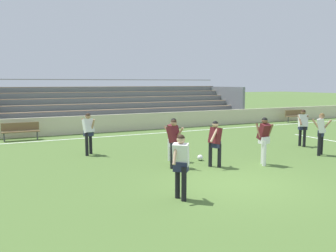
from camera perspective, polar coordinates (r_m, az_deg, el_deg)
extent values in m
plane|color=#4C6B30|center=(10.53, 11.28, -9.09)|extent=(160.00, 160.00, 0.00)
cube|color=white|center=(19.49, -7.21, -1.54)|extent=(44.00, 0.12, 0.01)
cube|color=white|center=(19.57, 24.76, -2.10)|extent=(0.12, 4.40, 0.01)
cube|color=beige|center=(21.01, -8.72, 0.48)|extent=(48.00, 0.16, 1.03)
cube|color=#897051|center=(22.54, -5.37, 0.60)|extent=(17.28, 0.36, 0.08)
cube|color=slate|center=(22.38, -5.19, 0.08)|extent=(17.28, 0.04, 0.37)
cube|color=#897051|center=(23.17, -6.01, 1.69)|extent=(17.28, 0.36, 0.08)
cube|color=slate|center=(23.00, -5.83, 1.19)|extent=(17.28, 0.04, 0.37)
cube|color=#897051|center=(23.82, -6.61, 2.72)|extent=(17.28, 0.36, 0.08)
cube|color=slate|center=(23.64, -6.44, 2.24)|extent=(17.28, 0.04, 0.37)
cube|color=#897051|center=(24.47, -7.18, 3.70)|extent=(17.28, 0.36, 0.08)
cube|color=slate|center=(24.29, -7.03, 3.24)|extent=(17.28, 0.04, 0.37)
cube|color=#897051|center=(25.13, -7.73, 4.63)|extent=(17.28, 0.36, 0.08)
cube|color=slate|center=(24.95, -7.58, 4.19)|extent=(17.28, 0.04, 0.37)
cube|color=#897051|center=(25.80, -8.25, 5.50)|extent=(17.28, 0.36, 0.08)
cube|color=slate|center=(25.62, -8.10, 5.08)|extent=(17.28, 0.04, 0.37)
cube|color=#897051|center=(26.48, -8.74, 6.34)|extent=(17.28, 0.36, 0.08)
cube|color=slate|center=(26.29, -8.60, 5.93)|extent=(17.28, 0.04, 0.37)
cube|color=slate|center=(28.40, 9.39, 3.75)|extent=(0.20, 4.67, 2.59)
cylinder|color=slate|center=(26.72, -8.92, 7.52)|extent=(17.28, 0.06, 0.06)
cube|color=brown|center=(19.11, -22.99, -0.86)|extent=(1.80, 0.40, 0.06)
cube|color=brown|center=(19.26, -23.05, -0.06)|extent=(1.80, 0.05, 0.40)
cylinder|color=#47474C|center=(19.12, -25.29, -1.66)|extent=(0.07, 0.07, 0.45)
cylinder|color=#47474C|center=(19.19, -20.63, -1.40)|extent=(0.07, 0.07, 0.45)
cube|color=brown|center=(27.52, 20.27, 1.53)|extent=(1.80, 0.40, 0.06)
cube|color=brown|center=(27.62, 20.03, 2.08)|extent=(1.80, 0.05, 0.40)
cylinder|color=#47474C|center=(26.98, 19.10, 1.00)|extent=(0.07, 0.07, 0.45)
cylinder|color=#47474C|center=(28.10, 21.36, 1.13)|extent=(0.07, 0.07, 0.45)
cylinder|color=black|center=(11.86, 0.67, -4.92)|extent=(0.13, 0.13, 0.88)
cylinder|color=black|center=(12.18, 1.19, -4.59)|extent=(0.13, 0.13, 0.88)
cube|color=white|center=(11.94, 0.94, -2.77)|extent=(0.41, 0.33, 0.24)
cube|color=#56191E|center=(11.89, 0.94, -1.35)|extent=(0.48, 0.48, 0.60)
cylinder|color=#A87A5B|center=(11.98, 0.01, -1.11)|extent=(0.20, 0.38, 0.46)
cylinder|color=#A87A5B|center=(11.81, 1.88, -1.23)|extent=(0.20, 0.38, 0.46)
sphere|color=#A87A5B|center=(11.84, 0.94, 0.49)|extent=(0.21, 0.21, 0.21)
sphere|color=black|center=(11.84, 0.94, 0.59)|extent=(0.20, 0.20, 0.20)
cylinder|color=white|center=(13.05, 0.26, -3.94)|extent=(0.13, 0.13, 0.82)
cylinder|color=white|center=(13.04, 1.59, -3.95)|extent=(0.13, 0.13, 0.82)
cube|color=white|center=(12.98, 0.93, -2.25)|extent=(0.23, 0.36, 0.24)
cube|color=#56191E|center=(12.93, 0.93, -0.93)|extent=(0.39, 0.39, 0.60)
cylinder|color=brown|center=(13.13, 0.92, -0.65)|extent=(0.33, 0.08, 0.49)
cylinder|color=brown|center=(12.73, 0.94, -0.89)|extent=(0.33, 0.08, 0.49)
sphere|color=brown|center=(12.88, 0.93, 0.76)|extent=(0.21, 0.21, 0.21)
sphere|color=black|center=(12.88, 0.93, 0.86)|extent=(0.20, 0.20, 0.20)
cylinder|color=black|center=(8.91, 1.58, -9.06)|extent=(0.13, 0.13, 0.86)
cylinder|color=black|center=(8.69, 2.63, -9.47)|extent=(0.13, 0.13, 0.86)
cube|color=#232847|center=(8.69, 2.11, -6.66)|extent=(0.42, 0.40, 0.24)
cube|color=white|center=(8.63, 2.12, -4.72)|extent=(0.49, 0.48, 0.59)
cylinder|color=#D6A884|center=(8.76, 3.05, -4.29)|extent=(0.26, 0.28, 0.50)
cylinder|color=#D6A884|center=(8.49, 1.16, -4.66)|extent=(0.26, 0.28, 0.50)
sphere|color=#D6A884|center=(8.56, 2.13, -2.20)|extent=(0.21, 0.21, 0.21)
sphere|color=black|center=(8.55, 2.13, -2.06)|extent=(0.20, 0.20, 0.20)
cylinder|color=black|center=(14.30, -13.17, -2.97)|extent=(0.13, 0.13, 0.91)
cylinder|color=black|center=(14.63, -12.57, -2.73)|extent=(0.13, 0.13, 0.91)
cube|color=#232847|center=(14.40, -12.91, -1.14)|extent=(0.40, 0.30, 0.24)
cube|color=white|center=(14.36, -12.95, 0.05)|extent=(0.46, 0.46, 0.60)
cylinder|color=#A87A5B|center=(14.48, -13.66, 0.23)|extent=(0.14, 0.31, 0.50)
cylinder|color=#A87A5B|center=(14.24, -12.23, 0.16)|extent=(0.14, 0.31, 0.50)
sphere|color=#A87A5B|center=(14.32, -12.99, 1.58)|extent=(0.21, 0.21, 0.21)
sphere|color=black|center=(14.32, -12.99, 1.66)|extent=(0.20, 0.20, 0.20)
cylinder|color=black|center=(12.19, 8.42, -4.80)|extent=(0.13, 0.13, 0.83)
cylinder|color=black|center=(12.24, 6.95, -4.72)|extent=(0.13, 0.13, 0.83)
cube|color=#232847|center=(12.14, 7.71, -2.95)|extent=(0.31, 0.41, 0.24)
cube|color=#56191E|center=(12.09, 7.74, -1.55)|extent=(0.43, 0.46, 0.59)
cylinder|color=#D6A884|center=(11.89, 7.56, -1.51)|extent=(0.38, 0.17, 0.46)
cylinder|color=#D6A884|center=(12.29, 7.92, -1.24)|extent=(0.38, 0.17, 0.46)
sphere|color=#D6A884|center=(12.04, 7.77, 0.26)|extent=(0.21, 0.21, 0.21)
sphere|color=black|center=(12.04, 7.77, 0.36)|extent=(0.20, 0.20, 0.20)
cylinder|color=white|center=(13.00, 15.29, -4.02)|extent=(0.13, 0.13, 0.92)
cylinder|color=white|center=(12.70, 15.51, -4.29)|extent=(0.13, 0.13, 0.92)
cube|color=white|center=(12.77, 15.46, -2.22)|extent=(0.37, 0.24, 0.24)
cube|color=#56191E|center=(12.73, 15.51, -0.89)|extent=(0.40, 0.41, 0.60)
cylinder|color=brown|center=(12.76, 16.42, -0.73)|extent=(0.09, 0.28, 0.51)
cylinder|color=brown|center=(12.69, 14.61, -0.71)|extent=(0.09, 0.28, 0.51)
sphere|color=brown|center=(12.68, 15.57, 0.83)|extent=(0.21, 0.21, 0.21)
sphere|color=black|center=(12.68, 15.57, 0.93)|extent=(0.20, 0.20, 0.20)
cylinder|color=black|center=(17.00, 21.46, -1.70)|extent=(0.13, 0.13, 0.91)
cylinder|color=black|center=(17.20, 20.83, -1.57)|extent=(0.13, 0.13, 0.91)
cube|color=#232847|center=(17.04, 21.21, -0.18)|extent=(0.42, 0.36, 0.24)
cube|color=white|center=(17.01, 21.26, 0.82)|extent=(0.49, 0.47, 0.59)
cylinder|color=brown|center=(16.86, 20.82, 0.92)|extent=(0.25, 0.40, 0.43)
cylinder|color=brown|center=(17.16, 21.69, 0.98)|extent=(0.25, 0.40, 0.43)
sphere|color=brown|center=(16.97, 21.31, 2.11)|extent=(0.21, 0.21, 0.21)
sphere|color=black|center=(16.97, 21.32, 2.18)|extent=(0.20, 0.20, 0.20)
cylinder|color=black|center=(15.18, 23.55, -2.78)|extent=(0.13, 0.13, 0.92)
cylinder|color=black|center=(15.46, 23.86, -2.63)|extent=(0.13, 0.13, 0.92)
cube|color=#232847|center=(15.26, 23.79, -1.07)|extent=(0.42, 0.39, 0.24)
cube|color=white|center=(15.22, 23.84, 0.05)|extent=(0.50, 0.49, 0.59)
cylinder|color=#A87A5B|center=(15.26, 23.11, 0.24)|extent=(0.27, 0.34, 0.47)
cylinder|color=#A87A5B|center=(15.18, 24.59, 0.13)|extent=(0.27, 0.34, 0.47)
sphere|color=#A87A5B|center=(15.18, 23.92, 1.49)|extent=(0.21, 0.21, 0.21)
sphere|color=brown|center=(15.18, 23.92, 1.57)|extent=(0.20, 0.20, 0.20)
sphere|color=white|center=(13.20, 5.29, -5.18)|extent=(0.22, 0.22, 0.22)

